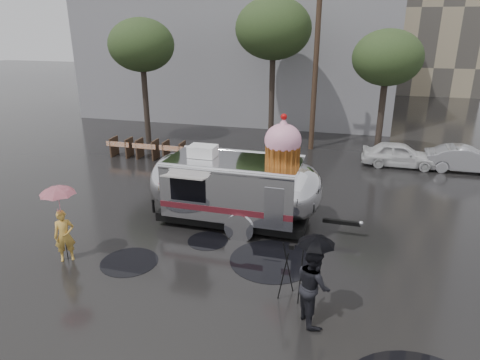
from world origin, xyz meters
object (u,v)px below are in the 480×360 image
(airstream_trailer, at_px, (237,185))
(tripod, at_px, (291,266))
(person_left, at_px, (64,236))
(person_right, at_px, (313,285))

(airstream_trailer, height_order, tripod, airstream_trailer)
(airstream_trailer, xyz_separation_m, tripod, (2.47, -3.87, -0.51))
(airstream_trailer, xyz_separation_m, person_left, (-4.26, -3.70, -0.64))
(tripod, bearing_deg, person_right, -41.88)
(person_left, bearing_deg, airstream_trailer, 4.96)
(airstream_trailer, xyz_separation_m, person_right, (3.10, -4.62, -0.47))
(person_left, distance_m, tripod, 6.73)
(airstream_trailer, height_order, person_right, airstream_trailer)
(airstream_trailer, relative_size, person_right, 3.94)
(person_left, relative_size, tripod, 1.02)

